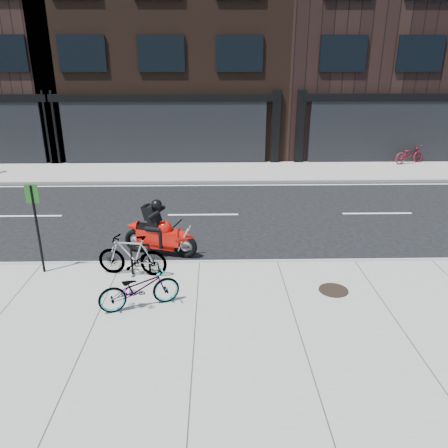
{
  "coord_description": "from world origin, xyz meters",
  "views": [
    {
      "loc": [
        0.4,
        -12.05,
        5.03
      ],
      "look_at": [
        0.64,
        -1.25,
        0.9
      ],
      "focal_mm": 35.0,
      "sensor_mm": 36.0,
      "label": 1
    }
  ],
  "objects_px": {
    "bicycle_front": "(139,288)",
    "manhole_cover": "(333,290)",
    "bicycle_rear": "(132,255)",
    "sign_post": "(36,221)",
    "bike_rack": "(140,257)",
    "motorcycle": "(163,233)",
    "bicycle_far": "(409,154)"
  },
  "relations": [
    {
      "from": "bicycle_front",
      "to": "motorcycle",
      "type": "distance_m",
      "value": 2.88
    },
    {
      "from": "bicycle_front",
      "to": "sign_post",
      "type": "relative_size",
      "value": 0.77
    },
    {
      "from": "motorcycle",
      "to": "sign_post",
      "type": "bearing_deg",
      "value": -140.0
    },
    {
      "from": "bicycle_rear",
      "to": "sign_post",
      "type": "height_order",
      "value": "sign_post"
    },
    {
      "from": "motorcycle",
      "to": "sign_post",
      "type": "xyz_separation_m",
      "value": [
        -2.79,
        -1.21,
        0.81
      ]
    },
    {
      "from": "bike_rack",
      "to": "bicycle_front",
      "type": "xyz_separation_m",
      "value": [
        0.21,
        -1.47,
        -0.03
      ]
    },
    {
      "from": "bicycle_rear",
      "to": "bicycle_far",
      "type": "distance_m",
      "value": 16.39
    },
    {
      "from": "bicycle_far",
      "to": "sign_post",
      "type": "relative_size",
      "value": 0.79
    },
    {
      "from": "bike_rack",
      "to": "bicycle_rear",
      "type": "distance_m",
      "value": 0.2
    },
    {
      "from": "bicycle_rear",
      "to": "bicycle_far",
      "type": "height_order",
      "value": "bicycle_rear"
    },
    {
      "from": "motorcycle",
      "to": "bicycle_far",
      "type": "xyz_separation_m",
      "value": [
        11.0,
        10.19,
        -0.05
      ]
    },
    {
      "from": "bicycle_rear",
      "to": "sign_post",
      "type": "relative_size",
      "value": 0.76
    },
    {
      "from": "bike_rack",
      "to": "bicycle_rear",
      "type": "xyz_separation_m",
      "value": [
        -0.19,
        0.0,
        0.04
      ]
    },
    {
      "from": "manhole_cover",
      "to": "motorcycle",
      "type": "bearing_deg",
      "value": 150.54
    },
    {
      "from": "bike_rack",
      "to": "bicycle_front",
      "type": "bearing_deg",
      "value": -82.0
    },
    {
      "from": "bicycle_front",
      "to": "manhole_cover",
      "type": "xyz_separation_m",
      "value": [
        4.23,
        0.58,
        -0.44
      ]
    },
    {
      "from": "bike_rack",
      "to": "bicycle_front",
      "type": "relative_size",
      "value": 0.47
    },
    {
      "from": "bicycle_rear",
      "to": "sign_post",
      "type": "xyz_separation_m",
      "value": [
        -2.21,
        0.2,
        0.81
      ]
    },
    {
      "from": "manhole_cover",
      "to": "bicycle_rear",
      "type": "bearing_deg",
      "value": 169.22
    },
    {
      "from": "bicycle_front",
      "to": "manhole_cover",
      "type": "distance_m",
      "value": 4.3
    },
    {
      "from": "bike_rack",
      "to": "manhole_cover",
      "type": "height_order",
      "value": "bike_rack"
    },
    {
      "from": "bicycle_front",
      "to": "bicycle_far",
      "type": "bearing_deg",
      "value": -60.91
    },
    {
      "from": "bike_rack",
      "to": "motorcycle",
      "type": "bearing_deg",
      "value": 74.61
    },
    {
      "from": "bicycle_rear",
      "to": "manhole_cover",
      "type": "relative_size",
      "value": 2.55
    },
    {
      "from": "motorcycle",
      "to": "manhole_cover",
      "type": "height_order",
      "value": "motorcycle"
    },
    {
      "from": "bicycle_rear",
      "to": "bike_rack",
      "type": "bearing_deg",
      "value": 98.72
    },
    {
      "from": "bicycle_front",
      "to": "manhole_cover",
      "type": "bearing_deg",
      "value": -102.49
    },
    {
      "from": "bicycle_front",
      "to": "bicycle_far",
      "type": "distance_m",
      "value": 17.2
    },
    {
      "from": "bicycle_rear",
      "to": "manhole_cover",
      "type": "height_order",
      "value": "bicycle_rear"
    },
    {
      "from": "motorcycle",
      "to": "manhole_cover",
      "type": "relative_size",
      "value": 3.11
    },
    {
      "from": "bike_rack",
      "to": "sign_post",
      "type": "height_order",
      "value": "sign_post"
    },
    {
      "from": "sign_post",
      "to": "bike_rack",
      "type": "bearing_deg",
      "value": -7.82
    }
  ]
}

